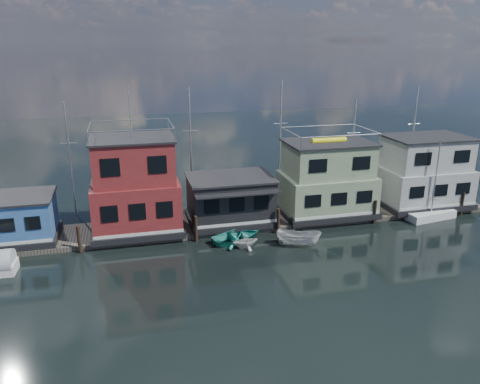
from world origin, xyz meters
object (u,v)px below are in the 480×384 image
object	(u,v)px
houseboat_white	(423,173)
houseboat_blue	(14,219)
day_sailer	(431,214)
houseboat_green	(327,180)
houseboat_red	(135,187)
dinghy_teal	(237,236)
motorboat	(298,238)
houseboat_dark	(230,199)
dinghy_white	(245,241)

from	to	relation	value
houseboat_white	houseboat_blue	bearing A→B (deg)	-180.00
houseboat_blue	day_sailer	xyz separation A→B (m)	(35.65, -2.99, -1.77)
houseboat_green	day_sailer	bearing A→B (deg)	-18.07
houseboat_red	houseboat_white	distance (m)	27.01
houseboat_green	dinghy_teal	distance (m)	10.43
houseboat_green	motorboat	size ratio (longest dim) A/B	2.36
houseboat_white	dinghy_teal	size ratio (longest dim) A/B	2.00
houseboat_red	motorboat	distance (m)	13.92
dinghy_teal	day_sailer	size ratio (longest dim) A/B	0.57
houseboat_blue	motorboat	bearing A→B (deg)	-14.62
houseboat_green	day_sailer	world-z (taller)	houseboat_green
dinghy_teal	day_sailer	world-z (taller)	day_sailer
day_sailer	houseboat_dark	bearing A→B (deg)	161.81
motorboat	houseboat_white	bearing A→B (deg)	-42.07
motorboat	houseboat_red	bearing A→B (deg)	92.05
dinghy_white	dinghy_teal	bearing A→B (deg)	7.23
houseboat_dark	dinghy_white	bearing A→B (deg)	-89.51
houseboat_red	houseboat_green	size ratio (longest dim) A/B	1.41
houseboat_dark	houseboat_blue	bearing A→B (deg)	179.94
houseboat_blue	houseboat_green	xyz separation A→B (m)	(26.50, 0.00, 1.34)
houseboat_blue	houseboat_red	bearing A→B (deg)	0.00
houseboat_dark	houseboat_white	xyz separation A→B (m)	(19.00, 0.02, 1.12)
houseboat_dark	dinghy_teal	size ratio (longest dim) A/B	1.76
houseboat_dark	motorboat	world-z (taller)	houseboat_dark
day_sailer	houseboat_white	bearing A→B (deg)	65.29
houseboat_red	houseboat_green	world-z (taller)	houseboat_red
houseboat_blue	motorboat	world-z (taller)	houseboat_blue
houseboat_dark	houseboat_white	bearing A→B (deg)	0.06
houseboat_blue	dinghy_teal	xyz separation A→B (m)	(17.23, -3.62, -1.77)
houseboat_white	day_sailer	world-z (taller)	day_sailer
dinghy_teal	houseboat_blue	bearing A→B (deg)	63.74
houseboat_green	dinghy_white	world-z (taller)	houseboat_green
houseboat_red	motorboat	bearing A→B (deg)	-24.85
houseboat_white	motorboat	bearing A→B (deg)	-158.98
houseboat_red	dinghy_white	bearing A→B (deg)	-31.57
houseboat_dark	motorboat	distance (m)	7.28
houseboat_white	dinghy_white	xyz separation A→B (m)	(-18.96, -4.94, -2.97)
houseboat_green	motorboat	world-z (taller)	houseboat_green
houseboat_white	dinghy_white	bearing A→B (deg)	-165.39
houseboat_dark	dinghy_teal	world-z (taller)	houseboat_dark
dinghy_teal	motorboat	distance (m)	4.96
houseboat_white	dinghy_teal	distance (m)	19.85
houseboat_blue	houseboat_dark	world-z (taller)	houseboat_dark
dinghy_white	houseboat_blue	bearing A→B (deg)	68.24
houseboat_white	day_sailer	distance (m)	4.39
dinghy_teal	dinghy_white	bearing A→B (deg)	178.88
houseboat_blue	dinghy_white	bearing A→B (deg)	-15.73
houseboat_green	houseboat_dark	bearing A→B (deg)	-179.88
dinghy_white	houseboat_dark	bearing A→B (deg)	-5.53
day_sailer	motorboat	bearing A→B (deg)	-177.98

